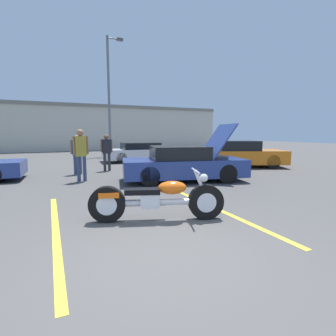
% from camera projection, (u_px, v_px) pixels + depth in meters
% --- Properties ---
extents(ground_plane, '(80.00, 80.00, 0.00)m').
position_uv_depth(ground_plane, '(166.00, 258.00, 3.56)').
color(ground_plane, '#514F4C').
extents(parking_stripe_foreground, '(0.12, 4.75, 0.01)m').
position_uv_depth(parking_stripe_foreground, '(56.00, 230.00, 4.56)').
color(parking_stripe_foreground, yellow).
rests_on(parking_stripe_foreground, ground).
extents(parking_stripe_middle, '(0.12, 4.75, 0.01)m').
position_uv_depth(parking_stripe_middle, '(215.00, 208.00, 5.92)').
color(parking_stripe_middle, yellow).
rests_on(parking_stripe_middle, ground).
extents(far_building, '(32.00, 4.20, 4.40)m').
position_uv_depth(far_building, '(63.00, 126.00, 25.53)').
color(far_building, beige).
rests_on(far_building, ground).
extents(light_pole, '(1.21, 0.28, 8.53)m').
position_uv_depth(light_pole, '(110.00, 92.00, 19.06)').
color(light_pole, slate).
rests_on(light_pole, ground).
extents(motorcycle, '(2.51, 1.07, 0.98)m').
position_uv_depth(motorcycle, '(157.00, 200.00, 5.04)').
color(motorcycle, black).
rests_on(motorcycle, ground).
extents(show_car_hood_open, '(4.53, 2.68, 2.01)m').
position_uv_depth(show_car_hood_open, '(184.00, 164.00, 9.25)').
color(show_car_hood_open, navy).
rests_on(show_car_hood_open, ground).
extents(parked_car_mid_row, '(4.85, 2.10, 1.12)m').
position_uv_depth(parked_car_mid_row, '(143.00, 152.00, 15.69)').
color(parked_car_mid_row, silver).
rests_on(parked_car_mid_row, ground).
extents(parked_car_right_row, '(4.64, 3.45, 1.30)m').
position_uv_depth(parked_car_right_row, '(240.00, 154.00, 13.12)').
color(parked_car_right_row, orange).
rests_on(parked_car_right_row, ground).
extents(spectator_near_motorcycle, '(0.52, 0.21, 1.62)m').
position_uv_depth(spectator_near_motorcycle, '(107.00, 149.00, 11.60)').
color(spectator_near_motorcycle, '#333338').
rests_on(spectator_near_motorcycle, ground).
extents(spectator_by_show_car, '(0.52, 0.24, 1.81)m').
position_uv_depth(spectator_by_show_car, '(81.00, 150.00, 9.05)').
color(spectator_by_show_car, '#38476B').
rests_on(spectator_by_show_car, ground).
extents(spectator_midground, '(0.52, 0.21, 1.61)m').
position_uv_depth(spectator_midground, '(77.00, 151.00, 10.63)').
color(spectator_midground, '#38476B').
rests_on(spectator_midground, ground).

